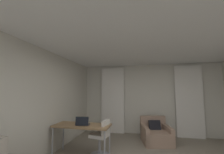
# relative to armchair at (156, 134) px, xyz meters

# --- Properties ---
(wall_window) EXTENTS (5.12, 0.06, 2.60)m
(wall_window) POSITION_rel_armchair_xyz_m (-0.16, 0.86, 1.05)
(wall_window) COLOR beige
(wall_window) RESTS_ON ground
(wall_left) EXTENTS (0.06, 6.12, 2.60)m
(wall_left) POSITION_rel_armchair_xyz_m (-2.69, -2.17, 1.05)
(wall_left) COLOR beige
(wall_left) RESTS_ON ground
(ceiling) EXTENTS (5.12, 6.12, 0.06)m
(ceiling) POSITION_rel_armchair_xyz_m (-0.16, -2.17, 2.38)
(ceiling) COLOR white
(ceiling) RESTS_ON wall_left
(curtain_left_panel) EXTENTS (0.90, 0.06, 2.50)m
(curtain_left_panel) POSITION_rel_armchair_xyz_m (-1.54, 0.73, 1.00)
(curtain_left_panel) COLOR silver
(curtain_left_panel) RESTS_ON ground
(curtain_right_panel) EXTENTS (0.90, 0.06, 2.50)m
(curtain_right_panel) POSITION_rel_armchair_xyz_m (1.21, 0.73, 1.00)
(curtain_right_panel) COLOR silver
(curtain_right_panel) RESTS_ON ground
(armchair) EXTENTS (0.97, 1.01, 0.76)m
(armchair) POSITION_rel_armchair_xyz_m (0.00, 0.00, 0.00)
(armchair) COLOR #997A66
(armchair) RESTS_ON ground
(desk) EXTENTS (1.42, 0.58, 0.75)m
(desk) POSITION_rel_armchair_xyz_m (-1.88, -1.31, 0.43)
(desk) COLOR olive
(desk) RESTS_ON ground
(desk_chair) EXTENTS (0.48, 0.48, 0.88)m
(desk_chair) POSITION_rel_armchair_xyz_m (-1.41, -1.23, 0.14)
(desk_chair) COLOR gray
(desk_chair) RESTS_ON ground
(laptop) EXTENTS (0.36, 0.29, 0.22)m
(laptop) POSITION_rel_armchair_xyz_m (-1.84, -1.36, 0.54)
(laptop) COLOR #2D2D33
(laptop) RESTS_ON desk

